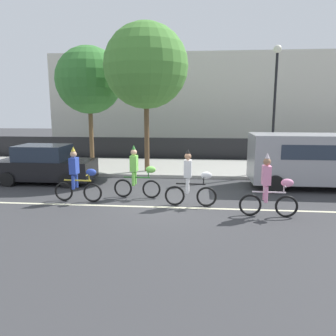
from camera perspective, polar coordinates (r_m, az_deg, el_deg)
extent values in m
plane|color=#38383A|center=(11.26, -0.57, -6.11)|extent=(80.00, 80.00, 0.00)
cube|color=beige|center=(10.79, -0.85, -6.84)|extent=(36.00, 0.14, 0.01)
cube|color=#9E9B93|center=(17.56, 1.66, 0.12)|extent=(60.00, 5.00, 0.15)
cube|color=black|center=(20.33, 2.21, 3.30)|extent=(40.00, 0.08, 1.40)
cube|color=beige|center=(28.85, 10.60, 11.05)|extent=(28.00, 8.00, 7.26)
torus|color=black|center=(11.57, -12.99, -4.21)|extent=(0.67, 0.10, 0.67)
torus|color=black|center=(11.99, -17.69, -3.93)|extent=(0.67, 0.10, 0.67)
cylinder|color=gold|center=(11.68, -15.48, -2.10)|extent=(0.97, 0.10, 0.05)
cylinder|color=gold|center=(11.72, -16.17, -1.64)|extent=(0.04, 0.04, 0.18)
cylinder|color=gold|center=(11.49, -13.59, -1.62)|extent=(0.04, 0.04, 0.23)
cylinder|color=gold|center=(11.47, -13.61, -1.06)|extent=(0.06, 0.50, 0.03)
ellipsoid|color=#2D47B2|center=(11.43, -13.24, -0.73)|extent=(0.37, 0.22, 0.24)
cube|color=#2D47B2|center=(11.62, -16.05, 0.38)|extent=(0.25, 0.33, 0.56)
sphere|color=tan|center=(11.56, -16.15, 2.33)|extent=(0.22, 0.22, 0.22)
cone|color=gold|center=(11.54, -16.20, 3.22)|extent=(0.14, 0.14, 0.16)
cylinder|color=#2D47B2|center=(11.60, -16.20, -2.42)|extent=(0.11, 0.11, 0.48)
cylinder|color=#2D47B2|center=(11.85, -15.65, -2.13)|extent=(0.11, 0.11, 0.48)
torus|color=black|center=(11.78, -2.91, -3.69)|extent=(0.67, 0.10, 0.67)
torus|color=black|center=(12.02, -7.84, -3.50)|extent=(0.67, 0.10, 0.67)
cylinder|color=#266626|center=(11.80, -5.43, -1.64)|extent=(0.97, 0.09, 0.05)
cylinder|color=#266626|center=(11.81, -6.15, -1.19)|extent=(0.04, 0.04, 0.18)
cylinder|color=#266626|center=(11.68, -3.44, -1.15)|extent=(0.04, 0.04, 0.23)
cylinder|color=#266626|center=(11.66, -3.44, -0.60)|extent=(0.05, 0.50, 0.03)
ellipsoid|color=#72CC4C|center=(11.63, -3.04, -0.27)|extent=(0.37, 0.21, 0.24)
cube|color=#72CC4C|center=(11.72, -5.95, 0.81)|extent=(0.25, 0.33, 0.56)
sphere|color=tan|center=(11.66, -5.99, 2.75)|extent=(0.22, 0.22, 0.22)
cone|color=#266626|center=(11.64, -6.00, 3.63)|extent=(0.14, 0.14, 0.16)
cylinder|color=#72CC4C|center=(11.69, -6.06, -1.96)|extent=(0.11, 0.11, 0.48)
cylinder|color=#72CC4C|center=(11.96, -5.74, -1.68)|extent=(0.11, 0.11, 0.48)
torus|color=black|center=(10.85, 6.72, -4.98)|extent=(0.67, 0.09, 0.67)
torus|color=black|center=(10.90, 1.18, -4.84)|extent=(0.67, 0.09, 0.67)
cylinder|color=black|center=(10.76, 3.97, -2.78)|extent=(0.97, 0.08, 0.05)
cylinder|color=black|center=(10.75, 3.18, -2.30)|extent=(0.04, 0.04, 0.18)
cylinder|color=black|center=(10.72, 6.22, -2.24)|extent=(0.04, 0.04, 0.23)
cylinder|color=black|center=(10.70, 6.23, -1.64)|extent=(0.05, 0.50, 0.03)
ellipsoid|color=white|center=(10.68, 6.69, -1.28)|extent=(0.37, 0.21, 0.24)
cube|color=white|center=(10.66, 3.47, -0.10)|extent=(0.25, 0.33, 0.56)
sphere|color=#9E7051|center=(10.60, 3.49, 2.02)|extent=(0.22, 0.22, 0.22)
cone|color=black|center=(10.57, 3.50, 2.99)|extent=(0.14, 0.14, 0.16)
cylinder|color=white|center=(10.64, 3.39, -3.15)|extent=(0.11, 0.11, 0.48)
cylinder|color=white|center=(10.91, 3.48, -2.81)|extent=(0.11, 0.11, 0.48)
torus|color=black|center=(10.35, 19.93, -6.30)|extent=(0.67, 0.10, 0.67)
torus|color=black|center=(10.18, 14.11, -6.26)|extent=(0.67, 0.10, 0.67)
cylinder|color=silver|center=(10.15, 17.17, -4.04)|extent=(0.97, 0.09, 0.05)
cylinder|color=silver|center=(10.10, 16.36, -3.54)|extent=(0.04, 0.04, 0.18)
cylinder|color=silver|center=(10.20, 19.54, -3.45)|extent=(0.04, 0.04, 0.23)
cylinder|color=silver|center=(10.17, 19.58, -2.82)|extent=(0.05, 0.50, 0.03)
ellipsoid|color=pink|center=(10.17, 20.06, -2.44)|extent=(0.37, 0.21, 0.24)
cube|color=pink|center=(10.02, 16.76, -1.21)|extent=(0.25, 0.33, 0.56)
sphere|color=#9E7051|center=(9.95, 16.88, 1.05)|extent=(0.22, 0.22, 0.22)
cone|color=silver|center=(9.92, 16.93, 2.07)|extent=(0.14, 0.14, 0.16)
cylinder|color=pink|center=(10.01, 16.72, -4.46)|extent=(0.11, 0.11, 0.48)
cylinder|color=pink|center=(10.27, 16.48, -4.06)|extent=(0.11, 0.11, 0.48)
cube|color=#99999E|center=(14.34, 24.12, 1.58)|extent=(5.00, 2.00, 1.90)
cube|color=#283342|center=(14.43, 25.73, 2.92)|extent=(3.90, 2.02, 0.56)
cylinder|color=black|center=(13.09, 18.14, -2.71)|extent=(0.70, 0.22, 0.70)
cylinder|color=black|center=(15.00, 16.50, -1.00)|extent=(0.70, 0.22, 0.70)
cube|color=black|center=(15.12, -20.43, -0.17)|extent=(4.10, 1.72, 0.80)
cube|color=#232D3D|center=(15.06, -20.95, 2.53)|extent=(2.10, 1.58, 0.64)
cylinder|color=black|center=(13.89, -17.16, -2.13)|extent=(0.60, 0.20, 0.60)
cylinder|color=black|center=(15.46, -14.74, -0.77)|extent=(0.60, 0.20, 0.60)
cylinder|color=black|center=(15.05, -26.14, -1.80)|extent=(0.60, 0.20, 0.60)
cylinder|color=black|center=(16.51, -23.05, -0.57)|extent=(0.60, 0.20, 0.60)
cylinder|color=black|center=(16.27, 17.96, 8.83)|extent=(0.12, 0.12, 5.50)
sphere|color=#EAEACC|center=(16.48, 18.55, 19.05)|extent=(0.36, 0.36, 0.36)
cylinder|color=brown|center=(18.85, -13.22, 5.82)|extent=(0.24, 0.24, 3.28)
sphere|color=#387A33|center=(18.86, -13.59, 14.65)|extent=(3.61, 3.61, 3.61)
cylinder|color=brown|center=(15.96, -3.72, 5.87)|extent=(0.24, 0.24, 3.60)
sphere|color=#4C8C38|center=(16.03, -3.86, 17.30)|extent=(3.96, 3.96, 3.96)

